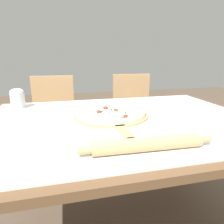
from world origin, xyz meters
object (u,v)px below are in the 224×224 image
(pizza_peel, at_px, (111,116))
(pizza, at_px, (111,111))
(flour_cup, at_px, (17,98))
(rolling_pin, at_px, (148,144))
(chair_right, at_px, (133,113))
(chair_left, at_px, (54,118))

(pizza_peel, distance_m, pizza, 0.03)
(flour_cup, bearing_deg, pizza_peel, -31.11)
(flour_cup, bearing_deg, rolling_pin, -52.81)
(rolling_pin, bearing_deg, chair_right, 72.62)
(chair_left, height_order, flour_cup, chair_left)
(pizza_peel, relative_size, flour_cup, 4.71)
(rolling_pin, height_order, chair_right, chair_right)
(pizza, xyz_separation_m, chair_right, (0.43, 0.84, -0.27))
(pizza_peel, bearing_deg, flour_cup, 148.89)
(chair_left, height_order, chair_right, same)
(pizza, height_order, chair_right, chair_right)
(pizza, relative_size, flour_cup, 3.03)
(rolling_pin, bearing_deg, pizza, 94.13)
(rolling_pin, relative_size, chair_left, 0.53)
(pizza, distance_m, flour_cup, 0.59)
(pizza_peel, xyz_separation_m, rolling_pin, (0.03, -0.41, 0.02))
(pizza_peel, height_order, flour_cup, flour_cup)
(pizza_peel, distance_m, flour_cup, 0.60)
(pizza_peel, distance_m, rolling_pin, 0.41)
(pizza_peel, relative_size, rolling_pin, 1.21)
(pizza, xyz_separation_m, chair_left, (-0.35, 0.84, -0.27))
(pizza, distance_m, chair_left, 0.94)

